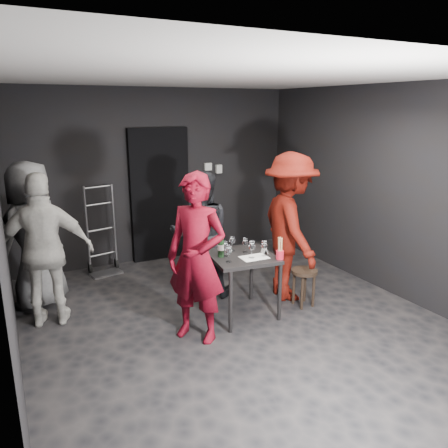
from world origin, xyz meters
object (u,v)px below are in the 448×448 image
man_maroon (291,209)px  wine_bottle (221,247)px  server_red (196,243)px  tasting_table (242,263)px  stool (304,278)px  breadstick_cup (280,249)px  woman_black (201,229)px  bystander_grey (32,221)px  bystander_cream (44,238)px  hand_truck (104,258)px

man_maroon → wine_bottle: size_ratio=7.92×
server_red → wine_bottle: size_ratio=7.19×
tasting_table → stool: (0.81, -0.13, -0.29)m
wine_bottle → server_red: bearing=-145.5°
server_red → stool: bearing=54.9°
stool → breadstick_cup: bearing=-160.4°
woman_black → bystander_grey: 2.03m
breadstick_cup → bystander_cream: bearing=154.3°
wine_bottle → woman_black: bearing=84.5°
server_red → breadstick_cup: size_ratio=7.83×
stool → woman_black: size_ratio=0.26×
wine_bottle → breadstick_cup: (0.56, -0.37, 0.01)m
bystander_cream → wine_bottle: bearing=172.2°
server_red → wine_bottle: server_red is taller
tasting_table → bystander_grey: (-2.11, 1.37, 0.43)m
wine_bottle → man_maroon: bearing=7.1°
tasting_table → hand_truck: bearing=118.4°
hand_truck → man_maroon: (1.95, -1.95, 0.94)m
tasting_table → breadstick_cup: 0.49m
bystander_grey → breadstick_cup: 2.95m
hand_truck → woman_black: 1.81m
woman_black → breadstick_cup: size_ratio=6.58×
bystander_cream → man_maroon: bearing=-177.3°
breadstick_cup → server_red: bearing=176.0°
wine_bottle → bystander_grey: bearing=144.7°
tasting_table → man_maroon: man_maroon is taller
man_maroon → bystander_grey: size_ratio=1.08×
man_maroon → tasting_table: bearing=115.6°
woman_black → wine_bottle: woman_black is taller
stool → bystander_grey: (-2.92, 1.50, 0.72)m
bystander_cream → breadstick_cup: size_ratio=7.43×
server_red → man_maroon: bearing=66.9°
woman_black → wine_bottle: 0.71m
server_red → man_maroon: man_maroon is taller
bystander_grey → bystander_cream: bearing=57.5°
tasting_table → bystander_cream: 2.22m
server_red → woman_black: bearing=114.3°
wine_bottle → breadstick_cup: wine_bottle is taller
tasting_table → breadstick_cup: bearing=-45.0°
stool → bystander_grey: bearing=152.7°
hand_truck → stool: size_ratio=2.80×
server_red → bystander_cream: size_ratio=1.05×
hand_truck → breadstick_cup: size_ratio=4.83×
server_red → woman_black: size_ratio=1.19×
woman_black → man_maroon: size_ratio=0.76×
bystander_cream → breadstick_cup: bearing=169.6°
woman_black → bystander_cream: bystander_cream is taller
hand_truck → bystander_grey: (-0.95, -0.76, 0.85)m
hand_truck → tasting_table: bearing=-72.9°
breadstick_cup → woman_black: bearing=114.5°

